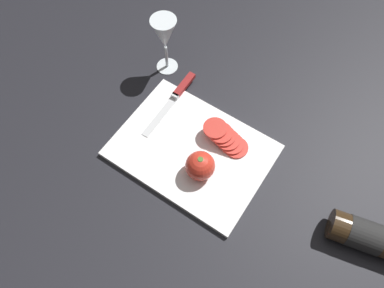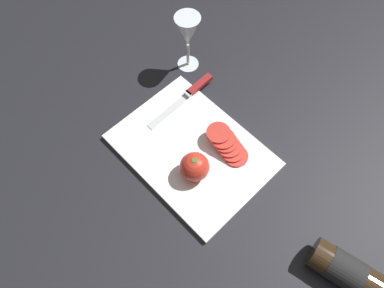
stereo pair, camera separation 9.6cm
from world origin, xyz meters
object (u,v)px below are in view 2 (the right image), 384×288
Objects in this scene: whole_tomato at (194,167)px; knife at (193,90)px; tomato_slice_stack_near at (227,144)px; wine_bottle at (357,278)px; wine_glass at (188,33)px.

whole_tomato reaches higher than knife.
knife is at bearing -18.03° from tomato_slice_stack_near.
whole_tomato is (0.43, 0.08, 0.02)m from wine_bottle.
wine_bottle reaches higher than knife.
wine_glass is 0.38m from whole_tomato.
wine_glass reaches higher than whole_tomato.
wine_bottle is 0.43m from tomato_slice_stack_near.
tomato_slice_stack_near is (-0.29, 0.13, -0.10)m from wine_glass.
tomato_slice_stack_near is (0.43, -0.04, -0.00)m from wine_bottle.
wine_glass is (0.71, -0.17, 0.09)m from wine_bottle.
wine_bottle is 4.03× the size of whole_tomato.
tomato_slice_stack_near is (-0.19, 0.06, 0.01)m from knife.
wine_glass reaches higher than wine_bottle.
knife is 0.20m from tomato_slice_stack_near.
wine_glass is 0.16m from knife.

